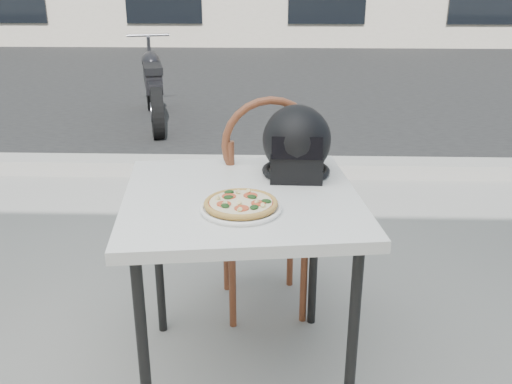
{
  "coord_description": "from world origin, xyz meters",
  "views": [
    {
      "loc": [
        0.63,
        -1.45,
        1.59
      ],
      "look_at": [
        0.57,
        0.39,
        0.86
      ],
      "focal_mm": 40.0,
      "sensor_mm": 36.0,
      "label": 1
    }
  ],
  "objects_px": {
    "plate": "(241,208)",
    "cafe_table_main": "(242,213)",
    "helmet": "(297,145)",
    "pizza": "(241,203)",
    "motorcycle": "(153,87)",
    "cafe_chair_main": "(266,198)"
  },
  "relations": [
    {
      "from": "pizza",
      "to": "helmet",
      "type": "height_order",
      "value": "helmet"
    },
    {
      "from": "plate",
      "to": "pizza",
      "type": "distance_m",
      "value": 0.02
    },
    {
      "from": "cafe_table_main",
      "to": "pizza",
      "type": "relative_size",
      "value": 2.84
    },
    {
      "from": "helmet",
      "to": "motorcycle",
      "type": "height_order",
      "value": "helmet"
    },
    {
      "from": "motorcycle",
      "to": "plate",
      "type": "bearing_deg",
      "value": -88.67
    },
    {
      "from": "helmet",
      "to": "motorcycle",
      "type": "bearing_deg",
      "value": 110.84
    },
    {
      "from": "plate",
      "to": "motorcycle",
      "type": "xyz_separation_m",
      "value": [
        -1.2,
        4.31,
        -0.43
      ]
    },
    {
      "from": "plate",
      "to": "pizza",
      "type": "height_order",
      "value": "pizza"
    },
    {
      "from": "cafe_table_main",
      "to": "pizza",
      "type": "xyz_separation_m",
      "value": [
        0.01,
        -0.15,
        0.1
      ]
    },
    {
      "from": "helmet",
      "to": "pizza",
      "type": "bearing_deg",
      "value": -116.89
    },
    {
      "from": "plate",
      "to": "motorcycle",
      "type": "distance_m",
      "value": 4.5
    },
    {
      "from": "cafe_chair_main",
      "to": "plate",
      "type": "bearing_deg",
      "value": 73.42
    },
    {
      "from": "cafe_table_main",
      "to": "plate",
      "type": "relative_size",
      "value": 2.85
    },
    {
      "from": "plate",
      "to": "cafe_table_main",
      "type": "bearing_deg",
      "value": 92.72
    },
    {
      "from": "cafe_table_main",
      "to": "cafe_chair_main",
      "type": "bearing_deg",
      "value": 79.76
    },
    {
      "from": "helmet",
      "to": "cafe_chair_main",
      "type": "bearing_deg",
      "value": 117.75
    },
    {
      "from": "pizza",
      "to": "cafe_chair_main",
      "type": "bearing_deg",
      "value": 82.9
    },
    {
      "from": "cafe_chair_main",
      "to": "motorcycle",
      "type": "height_order",
      "value": "cafe_chair_main"
    },
    {
      "from": "cafe_table_main",
      "to": "motorcycle",
      "type": "distance_m",
      "value": 4.34
    },
    {
      "from": "pizza",
      "to": "cafe_table_main",
      "type": "bearing_deg",
      "value": 92.78
    },
    {
      "from": "plate",
      "to": "motorcycle",
      "type": "bearing_deg",
      "value": 105.6
    },
    {
      "from": "cafe_table_main",
      "to": "plate",
      "type": "xyz_separation_m",
      "value": [
        0.01,
        -0.15,
        0.08
      ]
    }
  ]
}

